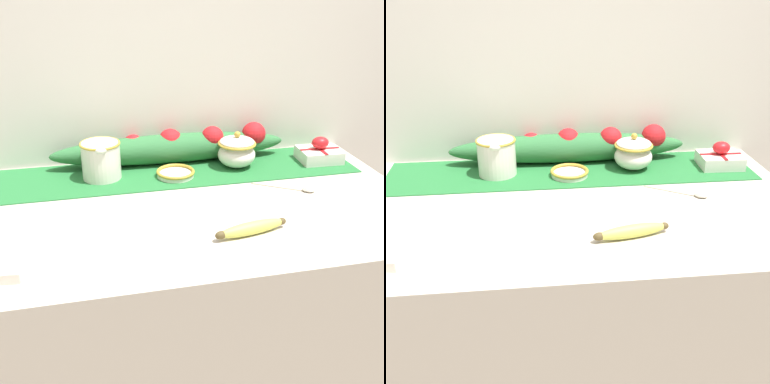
# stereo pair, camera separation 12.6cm
# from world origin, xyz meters

# --- Properties ---
(countertop) EXTENTS (1.24, 0.74, 0.91)m
(countertop) POSITION_xyz_m (0.00, 0.00, 0.46)
(countertop) COLOR beige
(countertop) RESTS_ON ground_plane
(back_wall) EXTENTS (2.04, 0.04, 2.40)m
(back_wall) POSITION_xyz_m (0.00, 0.39, 1.20)
(back_wall) COLOR silver
(back_wall) RESTS_ON ground_plane
(table_runner) EXTENTS (1.14, 0.26, 0.00)m
(table_runner) POSITION_xyz_m (0.00, 0.23, 0.91)
(table_runner) COLOR #236B33
(table_runner) RESTS_ON countertop
(cream_pitcher) EXTENTS (0.12, 0.14, 0.12)m
(cream_pitcher) POSITION_xyz_m (-0.23, 0.23, 0.98)
(cream_pitcher) COLOR white
(cream_pitcher) RESTS_ON countertop
(sugar_bowl) EXTENTS (0.12, 0.12, 0.12)m
(sugar_bowl) POSITION_xyz_m (0.20, 0.23, 0.97)
(sugar_bowl) COLOR white
(sugar_bowl) RESTS_ON countertop
(small_dish) EXTENTS (0.12, 0.12, 0.02)m
(small_dish) POSITION_xyz_m (-0.01, 0.19, 0.93)
(small_dish) COLOR white
(small_dish) RESTS_ON countertop
(banana) EXTENTS (0.19, 0.07, 0.03)m
(banana) POSITION_xyz_m (0.10, -0.20, 0.93)
(banana) COLOR #CCD156
(banana) RESTS_ON countertop
(spoon) EXTENTS (0.17, 0.11, 0.01)m
(spoon) POSITION_xyz_m (0.33, 0.01, 0.92)
(spoon) COLOR #A89E89
(spoon) RESTS_ON countertop
(gift_box) EXTENTS (0.14, 0.12, 0.08)m
(gift_box) POSITION_xyz_m (0.48, 0.22, 0.94)
(gift_box) COLOR silver
(gift_box) RESTS_ON countertop
(poinsettia_garland) EXTENTS (0.77, 0.10, 0.12)m
(poinsettia_garland) POSITION_xyz_m (0.01, 0.31, 0.97)
(poinsettia_garland) COLOR #2D6B38
(poinsettia_garland) RESTS_ON countertop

